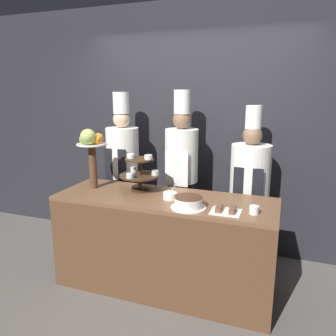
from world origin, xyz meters
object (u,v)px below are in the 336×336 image
Objects in this scene: fruit_pedestal at (91,146)px; chef_center_right at (250,185)px; serving_bowl_near at (170,196)px; cake_round at (188,203)px; cup_white at (254,210)px; tiered_stand at (140,172)px; cake_square_tray at (226,210)px; chef_center_left at (181,169)px; chef_left at (123,166)px.

chef_center_right reaches higher than fruit_pedestal.
serving_bowl_near is at bearing -133.17° from chef_center_right.
cake_round reaches higher than cup_white.
tiered_stand is at bearing 9.04° from fruit_pedestal.
fruit_pedestal is 1.43m from cake_square_tray.
chef_center_left reaches higher than cup_white.
fruit_pedestal is 0.32× the size of chef_left.
chef_center_right is at bearing 46.83° from serving_bowl_near.
cake_square_tray is 1.45× the size of serving_bowl_near.
cake_round is 0.89m from chef_center_left.
cake_round is at bearing -38.78° from chef_left.
cake_square_tray is 0.13× the size of chef_left.
fruit_pedestal is (-0.47, -0.08, 0.23)m from tiered_stand.
tiered_stand is 0.66m from cake_round.
fruit_pedestal is 3.64× the size of serving_bowl_near.
chef_left is 1.43m from chef_center_right.
tiered_stand is 0.21× the size of chef_center_left.
cake_square_tray is at bearing -16.70° from serving_bowl_near.
serving_bowl_near is at bearing 170.51° from cup_white.
chef_center_left reaches higher than fruit_pedestal.
cup_white is (0.52, 0.04, -0.01)m from cake_round.
tiered_stand is at bearing -114.71° from chef_center_left.
cake_square_tray is at bearing -96.64° from chef_center_right.
serving_bowl_near is at bearing 163.30° from cake_square_tray.
chef_center_left is at bearing 99.05° from serving_bowl_near.
serving_bowl_near is 0.68m from chef_center_left.
chef_left is (-1.03, 0.83, 0.06)m from cake_round.
serving_bowl_near is 1.05m from chef_left.
cake_square_tray is (0.31, 0.01, -0.03)m from cake_round.
fruit_pedestal is 8.00× the size of cup_white.
chef_left reaches higher than cup_white.
cake_round is at bearing -11.71° from fruit_pedestal.
chef_center_right is (0.40, 0.83, -0.04)m from cake_round.
serving_bowl_near is (-0.53, 0.16, 0.01)m from cake_square_tray.
tiered_stand is 1.31× the size of cake_round.
cake_square_tray is 0.83m from chef_center_right.
tiered_stand is 1.12m from chef_center_right.
chef_center_right is (1.43, -0.00, -0.09)m from chef_left.
cup_white is 0.04× the size of chef_center_left.
chef_center_right is at bearing 98.55° from cup_white.
fruit_pedestal is 1.62m from cup_white.
fruit_pedestal is at bearing 168.29° from cake_round.
cake_square_tray is 0.14× the size of chef_center_right.
chef_center_right is at bearing -0.00° from chef_center_left.
chef_left is (0.01, 0.61, -0.32)m from fruit_pedestal.
chef_center_right is (0.97, 0.53, -0.18)m from tiered_stand.
chef_center_left is (-0.84, 0.79, 0.08)m from cup_white.
fruit_pedestal is at bearing 176.37° from serving_bowl_near.
cake_round is 1.32m from chef_left.
serving_bowl_near is at bearing -80.95° from chef_center_left.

